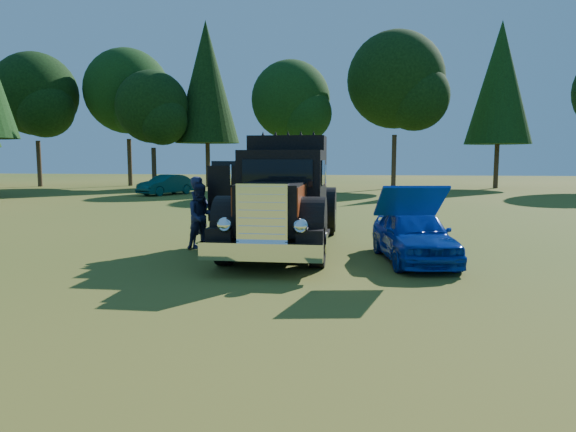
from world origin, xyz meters
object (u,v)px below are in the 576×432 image
Objects in this scene: spectator_near at (199,212)px; spectator_far at (202,216)px; hotrod_coupe at (414,235)px; distant_teal_car at (166,185)px; diamond_t_truck at (283,201)px.

spectator_far is (0.14, -0.21, -0.09)m from spectator_near.
hotrod_coupe is 24.02m from distant_teal_car.
diamond_t_truck is 4.13× the size of spectator_far.
spectator_near is 20.32m from distant_teal_car.
distant_teal_car is at bearing 124.41° from hotrod_coupe.
distant_teal_car is (-8.19, 18.86, -0.22)m from spectator_far.
hotrod_coupe is (3.22, -1.14, -0.65)m from diamond_t_truck.
spectator_near is at bearing 168.04° from hotrod_coupe.
hotrod_coupe is at bearing -42.41° from spectator_far.
spectator_near is 0.49× the size of distant_teal_car.
diamond_t_truck is 1.72× the size of hotrod_coupe.
diamond_t_truck reaches higher than distant_teal_car.
spectator_near is (-2.29, 0.03, -0.32)m from diamond_t_truck.
hotrod_coupe reaches higher than distant_teal_car.
spectator_far is at bearing 169.95° from hotrod_coupe.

